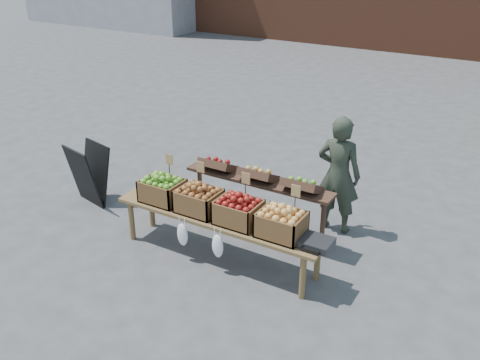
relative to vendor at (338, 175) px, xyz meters
The scene contains 10 objects.
ground 1.62m from the vendor, 107.97° to the right, with size 80.00×80.00×0.00m, color #444547.
vendor is the anchor object (origin of this frame).
chalkboard_sign 3.54m from the vendor, 161.72° to the right, with size 0.59×0.33×0.90m, color black, non-canonical shape.
back_table 1.09m from the vendor, 140.46° to the right, with size 2.10×0.44×1.04m, color #3C251A, non-canonical shape.
display_bench 1.75m from the vendor, 124.21° to the right, with size 2.70×0.56×0.57m, color brown, non-canonical shape.
crate_golden_apples 2.25m from the vendor, 141.87° to the right, with size 0.50×0.40×0.28m, color #3E7A24, non-canonical shape.
crate_russet_pears 1.85m from the vendor, 131.28° to the right, with size 0.50×0.40×0.28m, color #9A562E, non-canonical shape.
crate_red_apples 1.54m from the vendor, 115.73° to the right, with size 0.50×0.40×0.28m, color maroon, non-canonical shape.
crate_green_apples 1.40m from the vendor, 94.91° to the right, with size 0.50×0.40×0.28m, color gold, non-canonical shape.
weighing_scale 1.43m from the vendor, 77.59° to the right, with size 0.34×0.30×0.08m, color black.
Camera 1 is at (2.54, -4.67, 3.65)m, focal length 40.00 mm.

